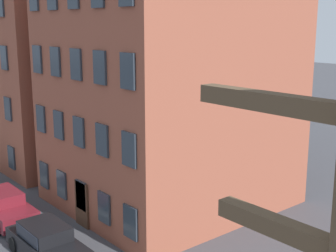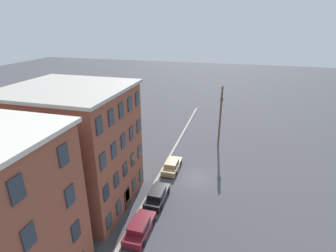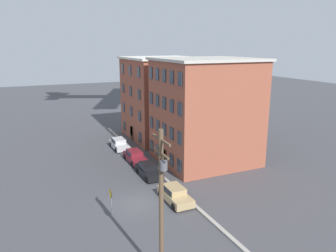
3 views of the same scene
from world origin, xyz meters
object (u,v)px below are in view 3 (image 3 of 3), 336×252
at_px(car_black, 149,170).
at_px(caution_sign, 111,197).
at_px(utility_pole, 162,200).
at_px(car_maroon, 135,156).
at_px(car_silver, 119,143).
at_px(car_tan, 175,194).

height_order(car_black, caution_sign, caution_sign).
xyz_separation_m(car_black, utility_pole, (15.66, -5.18, 4.62)).
bearing_deg(car_maroon, car_black, -1.24).
height_order(car_silver, car_black, same).
xyz_separation_m(caution_sign, utility_pole, (9.03, 0.78, 3.75)).
bearing_deg(car_black, caution_sign, -41.95).
relative_size(car_silver, caution_sign, 1.81).
distance_m(car_maroon, car_tan, 11.61).
relative_size(car_black, car_tan, 1.00).
height_order(car_tan, caution_sign, caution_sign).
bearing_deg(car_silver, utility_pole, -10.61).
distance_m(car_maroon, car_black, 5.01).
bearing_deg(utility_pole, caution_sign, -175.03).
bearing_deg(car_maroon, caution_sign, -27.55).
relative_size(car_silver, car_tan, 1.00).
distance_m(car_silver, caution_sign, 18.49).
bearing_deg(car_tan, car_maroon, 179.70).
height_order(car_black, utility_pole, utility_pole).
distance_m(car_silver, car_black, 10.92).
relative_size(car_silver, utility_pole, 0.46).
relative_size(car_black, utility_pole, 0.46).
bearing_deg(car_maroon, car_tan, -0.30).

